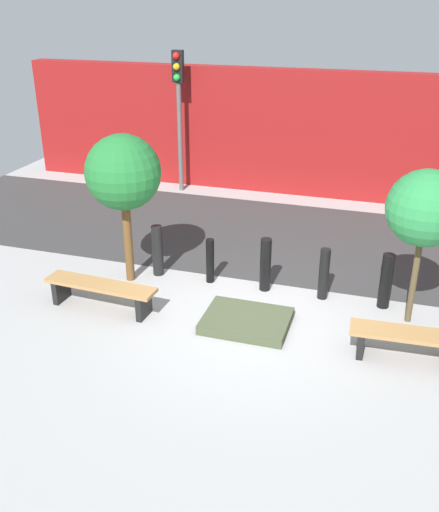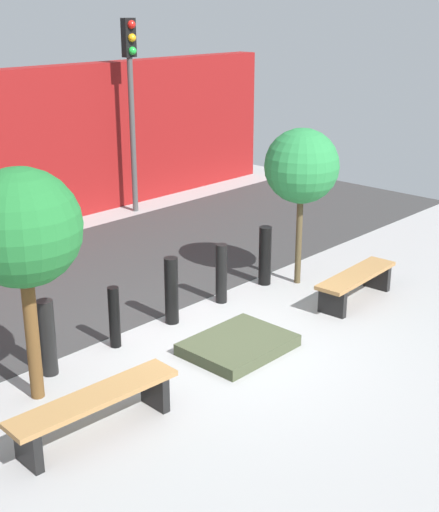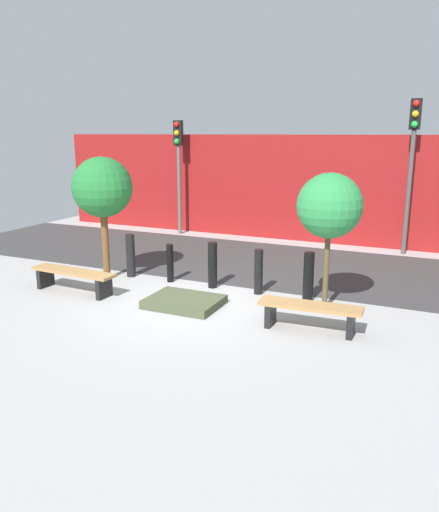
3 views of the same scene
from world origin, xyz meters
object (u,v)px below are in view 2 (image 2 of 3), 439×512
at_px(bollard_far_left, 47,338).
at_px(tree_behind_left_bench, 22,230).
at_px(traffic_light_mid_west, 131,82).
at_px(bollard_left, 114,317).
at_px(bollard_center, 171,291).
at_px(bench_right, 356,281).
at_px(tree_behind_right_bench, 302,167).
at_px(bench_left, 95,406).
at_px(bollard_far_right, 265,256).
at_px(bollard_right, 221,273).
at_px(planter_bed, 238,345).

bearing_deg(bollard_far_left, tree_behind_left_bench, -139.07).
bearing_deg(traffic_light_mid_west, bollard_left, -132.71).
relative_size(bollard_center, traffic_light_mid_west, 0.24).
distance_m(bench_right, tree_behind_right_bench, 1.99).
xyz_separation_m(bench_left, traffic_light_mid_west, (6.01, 6.42, 2.47)).
relative_size(bench_left, bench_right, 1.14).
xyz_separation_m(bollard_far_left, bollard_far_right, (4.18, 0.00, -0.00)).
xyz_separation_m(bench_left, bollard_right, (3.56, 1.50, 0.12)).
height_order(bollard_far_left, bollard_center, bollard_center).
xyz_separation_m(bench_right, planter_bed, (-2.51, 0.20, -0.25)).
bearing_deg(traffic_light_mid_west, tree_behind_right_bench, -100.60).
bearing_deg(bollard_center, bollard_left, 180.00).
height_order(planter_bed, tree_behind_left_bench, tree_behind_left_bench).
distance_m(bollard_center, traffic_light_mid_west, 6.47).
bearing_deg(traffic_light_mid_west, bollard_far_right, -105.94).
bearing_deg(tree_behind_left_bench, bollard_right, 5.81).
xyz_separation_m(planter_bed, bollard_right, (1.05, 1.30, 0.39)).
bearing_deg(bench_right, bench_left, 176.93).
height_order(tree_behind_right_bench, bollard_right, tree_behind_right_bench).
bearing_deg(tree_behind_right_bench, bench_right, -90.00).
bearing_deg(bollard_left, bench_left, -134.39).
xyz_separation_m(planter_bed, tree_behind_right_bench, (2.51, 0.93, 1.88)).
bearing_deg(bollard_center, bench_right, -30.78).
bearing_deg(bollard_far_right, tree_behind_left_bench, -175.50).
height_order(tree_behind_right_bench, bollard_far_right, tree_behind_right_bench).
bearing_deg(tree_behind_right_bench, bollard_far_right, 139.07).
bearing_deg(bollard_center, tree_behind_left_bench, -171.79).
xyz_separation_m(planter_bed, bollard_center, (0.00, 1.30, 0.42)).
xyz_separation_m(bollard_far_left, bollard_right, (3.14, 0.00, -0.02)).
bearing_deg(bollard_far_right, bench_left, -162.00).
xyz_separation_m(bollard_center, bollard_far_right, (2.09, 0.00, -0.01)).
height_order(tree_behind_left_bench, bollard_far_right, tree_behind_left_bench).
bearing_deg(bollard_far_right, planter_bed, -148.25).
relative_size(bench_right, traffic_light_mid_west, 0.42).
height_order(bollard_left, bollard_right, bollard_right).
height_order(bench_right, planter_bed, bench_right).
bearing_deg(bench_left, planter_bed, 7.62).
relative_size(bench_left, tree_behind_right_bench, 0.78).
height_order(bollard_far_right, traffic_light_mid_west, traffic_light_mid_west).
xyz_separation_m(tree_behind_left_bench, bollard_far_right, (4.60, 0.36, -1.58)).
bearing_deg(bench_right, bollard_center, 146.15).
distance_m(planter_bed, bollard_far_left, 2.50).
distance_m(bollard_center, bollard_far_right, 2.09).
bearing_deg(bollard_left, bollard_center, 0.00).
distance_m(bollard_far_left, bollard_center, 2.09).
xyz_separation_m(planter_bed, bollard_left, (-1.05, 1.30, 0.35)).
bearing_deg(bollard_right, bench_left, -157.20).
relative_size(bench_right, bollard_far_right, 1.77).
xyz_separation_m(bench_left, bollard_left, (1.46, 1.50, 0.08)).
distance_m(planter_bed, tree_behind_right_bench, 3.27).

